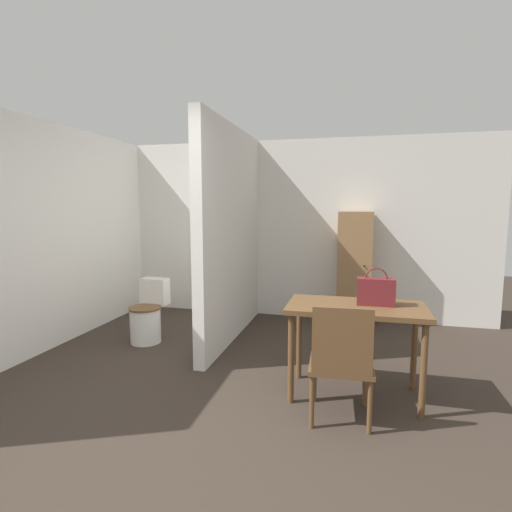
# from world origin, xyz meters

# --- Properties ---
(ground_plane) EXTENTS (16.00, 16.00, 0.00)m
(ground_plane) POSITION_xyz_m (0.00, 0.00, 0.00)
(ground_plane) COLOR #382D26
(wall_back) EXTENTS (5.62, 0.12, 2.50)m
(wall_back) POSITION_xyz_m (0.00, 3.65, 1.25)
(wall_back) COLOR white
(wall_back) RESTS_ON ground_plane
(wall_left) EXTENTS (0.12, 4.59, 2.50)m
(wall_left) POSITION_xyz_m (-2.37, 1.79, 1.25)
(wall_left) COLOR white
(wall_left) RESTS_ON ground_plane
(partition_wall) EXTENTS (0.12, 2.16, 2.50)m
(partition_wall) POSITION_xyz_m (-0.48, 2.50, 1.25)
(partition_wall) COLOR white
(partition_wall) RESTS_ON ground_plane
(dining_table) EXTENTS (1.11, 0.60, 0.78)m
(dining_table) POSITION_xyz_m (0.98, 1.27, 0.67)
(dining_table) COLOR brown
(dining_table) RESTS_ON ground_plane
(wooden_chair) EXTENTS (0.48, 0.48, 0.90)m
(wooden_chair) POSITION_xyz_m (0.88, 0.82, 0.48)
(wooden_chair) COLOR brown
(wooden_chair) RESTS_ON ground_plane
(toilet) EXTENTS (0.37, 0.52, 0.72)m
(toilet) POSITION_xyz_m (-1.39, 2.11, 0.30)
(toilet) COLOR white
(toilet) RESTS_ON ground_plane
(handbag) EXTENTS (0.30, 0.12, 0.31)m
(handbag) POSITION_xyz_m (1.13, 1.32, 0.89)
(handbag) COLOR maroon
(handbag) RESTS_ON dining_table
(wooden_cabinet) EXTENTS (0.44, 0.42, 1.51)m
(wooden_cabinet) POSITION_xyz_m (0.95, 3.37, 0.76)
(wooden_cabinet) COLOR #997047
(wooden_cabinet) RESTS_ON ground_plane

